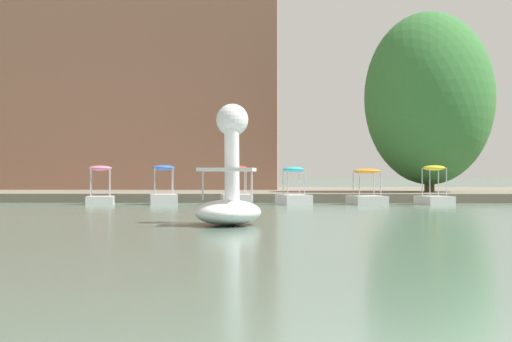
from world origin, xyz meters
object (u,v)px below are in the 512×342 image
Objects in this scene: pedal_boat_red at (236,195)px; pedal_boat_pink at (100,193)px; tree_willow_near_path at (429,98)px; pedal_boat_yellow at (434,193)px; swan_boat at (229,190)px; pedal_boat_cyan at (294,194)px; pedal_boat_orange at (367,193)px; pedal_boat_blue at (164,193)px.

pedal_boat_pink is (-5.31, -0.04, 0.04)m from pedal_boat_red.
pedal_boat_red is 11.60m from tree_willow_near_path.
pedal_boat_yellow is 0.96× the size of pedal_boat_red.
swan_boat is 1.35× the size of pedal_boat_cyan.
swan_boat is at bearing -107.82° from pedal_boat_orange.
tree_willow_near_path is (8.53, 6.58, 4.30)m from pedal_boat_red.
pedal_boat_pink is (-2.49, 0.12, -0.01)m from pedal_boat_blue.
pedal_boat_pink is 0.23× the size of tree_willow_near_path.
pedal_boat_cyan is 2.22m from pedal_boat_red.
pedal_boat_yellow is 2.58m from pedal_boat_orange.
tree_willow_near_path is at bearing 25.58° from pedal_boat_pink.
swan_boat is 22.17m from tree_willow_near_path.
pedal_boat_red is 0.26× the size of tree_willow_near_path.
pedal_boat_pink reaches higher than pedal_boat_cyan.
pedal_boat_red is at bearing -142.37° from tree_willow_near_path.
pedal_boat_blue is 2.49m from pedal_boat_pink.
pedal_boat_yellow reaches higher than pedal_boat_pink.
swan_boat is 14.92m from pedal_boat_pink.
tree_willow_near_path is (13.84, 6.62, 4.25)m from pedal_boat_pink.
pedal_boat_blue is at bearing -178.94° from pedal_boat_yellow.
pedal_boat_yellow is 12.94m from pedal_boat_pink.
pedal_boat_cyan is (1.63, 13.68, -0.40)m from swan_boat.
pedal_boat_cyan is (-5.42, -0.10, -0.05)m from pedal_boat_yellow.
pedal_boat_blue reaches higher than pedal_boat_orange.
pedal_boat_pink is at bearing -179.67° from pedal_boat_yellow.
pedal_boat_blue is at bearing -176.70° from pedal_boat_red.
pedal_boat_blue is (-5.04, -0.09, 0.04)m from pedal_boat_cyan.
pedal_boat_red is 5.31m from pedal_boat_pink.
tree_willow_near_path is (6.32, 6.65, 4.29)m from pedal_boat_cyan.
pedal_boat_blue is 13.87m from tree_willow_near_path.
swan_boat is at bearing -111.34° from tree_willow_near_path.
pedal_boat_red is (-2.22, 0.07, -0.01)m from pedal_boat_cyan.
pedal_boat_yellow is 0.98× the size of pedal_boat_blue.
pedal_boat_cyan is 1.08× the size of pedal_boat_pink.
pedal_boat_blue is (-7.87, -0.30, -0.00)m from pedal_boat_orange.
pedal_boat_blue reaches higher than pedal_boat_pink.
pedal_boat_red reaches higher than pedal_boat_orange.
tree_willow_near_path is at bearing 30.71° from pedal_boat_blue.
pedal_boat_red is 1.09× the size of pedal_boat_pink.
pedal_boat_pink is (-12.94, -0.07, -0.01)m from pedal_boat_yellow.
swan_boat reaches higher than pedal_boat_blue.
pedal_boat_red is at bearing 3.30° from pedal_boat_blue.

